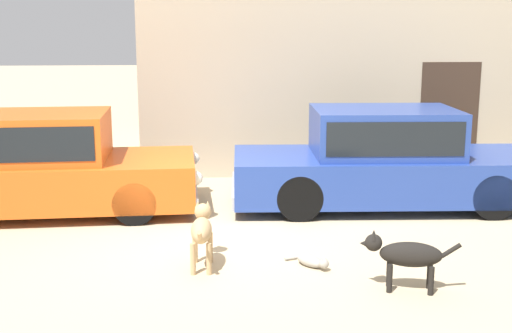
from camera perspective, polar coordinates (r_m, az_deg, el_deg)
The scene contains 6 objects.
ground_plane at distance 8.92m, azimuth -3.04°, elevation -5.98°, with size 80.00×80.00×0.00m, color tan.
parked_sedan_nearest at distance 10.36m, azimuth -17.74°, elevation 0.28°, with size 4.50×2.02×1.50m.
parked_sedan_second at distance 10.42m, azimuth 11.01°, elevation 0.67°, with size 4.88×1.98×1.52m.
stray_dog_spotted at distance 7.20m, azimuth 12.71°, elevation -7.37°, with size 1.03×0.38×0.63m.
stray_dog_tan at distance 7.72m, azimuth -4.67°, elevation -5.34°, with size 0.26×1.03×0.71m.
stray_cat at distance 7.82m, azimuth 4.78°, elevation -8.09°, with size 0.47×0.52×0.16m.
Camera 1 is at (-0.11, -8.48, 2.74)m, focal length 46.65 mm.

